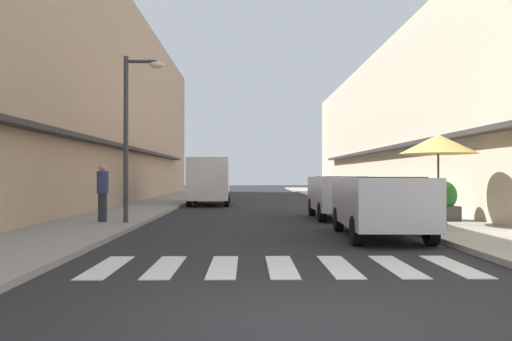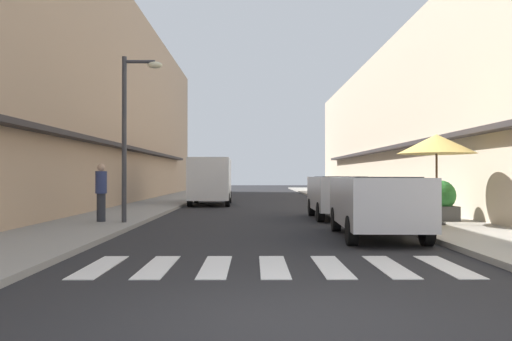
% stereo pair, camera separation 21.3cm
% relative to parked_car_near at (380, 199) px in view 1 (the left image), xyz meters
% --- Properties ---
extents(ground_plane, '(109.50, 109.50, 0.00)m').
position_rel_parked_car_near_xyz_m(ground_plane, '(-2.63, 12.52, -0.92)').
color(ground_plane, '#232326').
extents(sidewalk_left, '(2.82, 69.68, 0.12)m').
position_rel_parked_car_near_xyz_m(sidewalk_left, '(-7.72, 12.52, -0.86)').
color(sidewalk_left, gray).
rests_on(sidewalk_left, ground_plane).
extents(sidewalk_right, '(2.82, 69.68, 0.12)m').
position_rel_parked_car_near_xyz_m(sidewalk_right, '(2.46, 12.52, -0.86)').
color(sidewalk_right, '#9E998E').
rests_on(sidewalk_right, ground_plane).
extents(building_row_left, '(5.50, 46.79, 10.59)m').
position_rel_parked_car_near_xyz_m(building_row_left, '(-11.63, 14.01, 4.37)').
color(building_row_left, tan).
rests_on(building_row_left, ground_plane).
extents(building_row_right, '(5.50, 46.79, 8.32)m').
position_rel_parked_car_near_xyz_m(building_row_right, '(6.37, 14.01, 3.23)').
color(building_row_right, '#C6B299').
rests_on(building_row_right, ground_plane).
extents(crosswalk, '(6.15, 2.20, 0.01)m').
position_rel_parked_car_near_xyz_m(crosswalk, '(-2.63, -4.01, -0.92)').
color(crosswalk, silver).
rests_on(crosswalk, ground_plane).
extents(parked_car_near, '(1.95, 4.46, 1.47)m').
position_rel_parked_car_near_xyz_m(parked_car_near, '(0.00, 0.00, 0.00)').
color(parked_car_near, silver).
rests_on(parked_car_near, ground_plane).
extents(parked_car_mid, '(1.82, 3.99, 1.47)m').
position_rel_parked_car_near_xyz_m(parked_car_mid, '(0.00, 5.61, -0.00)').
color(parked_car_mid, silver).
rests_on(parked_car_mid, ground_plane).
extents(delivery_van, '(2.09, 5.44, 2.37)m').
position_rel_parked_car_near_xyz_m(delivery_van, '(-5.11, 14.41, 0.48)').
color(delivery_van, silver).
rests_on(delivery_van, ground_plane).
extents(street_lamp, '(1.19, 0.28, 4.89)m').
position_rel_parked_car_near_xyz_m(street_lamp, '(-6.56, 2.94, 2.22)').
color(street_lamp, '#38383D').
rests_on(street_lamp, sidewalk_left).
extents(cafe_umbrella, '(2.19, 2.19, 2.54)m').
position_rel_parked_car_near_xyz_m(cafe_umbrella, '(2.21, 2.20, 1.45)').
color(cafe_umbrella, '#262626').
rests_on(cafe_umbrella, sidewalk_right).
extents(planter_midblock, '(0.93, 0.93, 1.23)m').
position_rel_parked_car_near_xyz_m(planter_midblock, '(2.80, 3.56, -0.20)').
color(planter_midblock, '#4C4C4C').
rests_on(planter_midblock, sidewalk_right).
extents(pedestrian_walking_near, '(0.34, 0.34, 1.73)m').
position_rel_parked_car_near_xyz_m(pedestrian_walking_near, '(-7.51, 3.18, 0.11)').
color(pedestrian_walking_near, '#282B33').
rests_on(pedestrian_walking_near, sidewalk_left).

